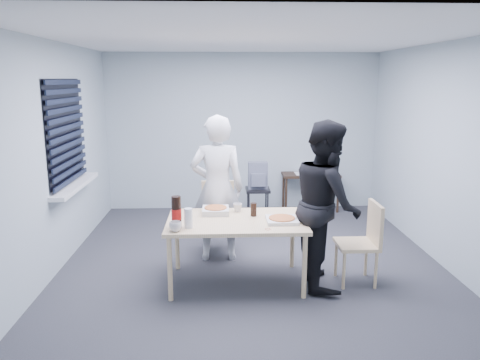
{
  "coord_description": "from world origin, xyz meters",
  "views": [
    {
      "loc": [
        -0.37,
        -5.3,
        2.17
      ],
      "look_at": [
        -0.14,
        0.1,
        1.0
      ],
      "focal_mm": 35.0,
      "sensor_mm": 36.0,
      "label": 1
    }
  ],
  "objects_px": {
    "backpack": "(258,176)",
    "mug_b": "(238,208)",
    "dining_table": "(236,225)",
    "person_black": "(326,204)",
    "soda_bottle": "(176,213)",
    "side_table": "(311,178)",
    "chair_right": "(365,237)",
    "stool": "(258,195)",
    "chair_far": "(218,211)",
    "person_white": "(217,189)",
    "mug_a": "(175,227)"
  },
  "relations": [
    {
      "from": "backpack",
      "to": "mug_b",
      "type": "height_order",
      "value": "backpack"
    },
    {
      "from": "dining_table",
      "to": "person_black",
      "type": "relative_size",
      "value": 0.83
    },
    {
      "from": "backpack",
      "to": "soda_bottle",
      "type": "bearing_deg",
      "value": -127.33
    },
    {
      "from": "side_table",
      "to": "backpack",
      "type": "distance_m",
      "value": 1.1
    },
    {
      "from": "chair_right",
      "to": "mug_b",
      "type": "distance_m",
      "value": 1.42
    },
    {
      "from": "stool",
      "to": "soda_bottle",
      "type": "relative_size",
      "value": 1.6
    },
    {
      "from": "chair_far",
      "to": "soda_bottle",
      "type": "xyz_separation_m",
      "value": [
        -0.41,
        -1.26,
        0.35
      ]
    },
    {
      "from": "chair_far",
      "to": "side_table",
      "type": "relative_size",
      "value": 0.94
    },
    {
      "from": "chair_far",
      "to": "person_black",
      "type": "xyz_separation_m",
      "value": [
        1.15,
        -1.07,
        0.37
      ]
    },
    {
      "from": "chair_far",
      "to": "mug_b",
      "type": "bearing_deg",
      "value": -72.56
    },
    {
      "from": "dining_table",
      "to": "backpack",
      "type": "xyz_separation_m",
      "value": [
        0.41,
        2.26,
        0.06
      ]
    },
    {
      "from": "chair_far",
      "to": "mug_b",
      "type": "xyz_separation_m",
      "value": [
        0.23,
        -0.72,
        0.24
      ]
    },
    {
      "from": "backpack",
      "to": "chair_right",
      "type": "bearing_deg",
      "value": -82.54
    },
    {
      "from": "chair_right",
      "to": "person_white",
      "type": "xyz_separation_m",
      "value": [
        -1.58,
        0.75,
        0.37
      ]
    },
    {
      "from": "mug_a",
      "to": "soda_bottle",
      "type": "height_order",
      "value": "soda_bottle"
    },
    {
      "from": "backpack",
      "to": "side_table",
      "type": "bearing_deg",
      "value": 15.96
    },
    {
      "from": "side_table",
      "to": "mug_b",
      "type": "xyz_separation_m",
      "value": [
        -1.31,
        -2.52,
        0.21
      ]
    },
    {
      "from": "chair_right",
      "to": "soda_bottle",
      "type": "height_order",
      "value": "soda_bottle"
    },
    {
      "from": "chair_right",
      "to": "person_black",
      "type": "relative_size",
      "value": 0.5
    },
    {
      "from": "dining_table",
      "to": "mug_a",
      "type": "relative_size",
      "value": 11.88
    },
    {
      "from": "dining_table",
      "to": "mug_b",
      "type": "xyz_separation_m",
      "value": [
        0.03,
        0.31,
        0.11
      ]
    },
    {
      "from": "chair_far",
      "to": "backpack",
      "type": "height_order",
      "value": "backpack"
    },
    {
      "from": "person_white",
      "to": "person_black",
      "type": "distance_m",
      "value": 1.38
    },
    {
      "from": "mug_a",
      "to": "person_black",
      "type": "bearing_deg",
      "value": 11.45
    },
    {
      "from": "person_white",
      "to": "stool",
      "type": "distance_m",
      "value": 1.76
    },
    {
      "from": "backpack",
      "to": "person_black",
      "type": "bearing_deg",
      "value": -92.11
    },
    {
      "from": "backpack",
      "to": "person_white",
      "type": "bearing_deg",
      "value": -126.7
    },
    {
      "from": "mug_b",
      "to": "side_table",
      "type": "bearing_deg",
      "value": 62.44
    },
    {
      "from": "chair_right",
      "to": "stool",
      "type": "distance_m",
      "value": 2.52
    },
    {
      "from": "mug_a",
      "to": "mug_b",
      "type": "bearing_deg",
      "value": 46.54
    },
    {
      "from": "stool",
      "to": "backpack",
      "type": "relative_size",
      "value": 1.24
    },
    {
      "from": "stool",
      "to": "mug_b",
      "type": "height_order",
      "value": "mug_b"
    },
    {
      "from": "stool",
      "to": "mug_a",
      "type": "distance_m",
      "value": 2.85
    },
    {
      "from": "soda_bottle",
      "to": "chair_far",
      "type": "bearing_deg",
      "value": 72.16
    },
    {
      "from": "side_table",
      "to": "soda_bottle",
      "type": "bearing_deg",
      "value": -122.43
    },
    {
      "from": "chair_far",
      "to": "stool",
      "type": "distance_m",
      "value": 1.39
    },
    {
      "from": "person_black",
      "to": "mug_b",
      "type": "bearing_deg",
      "value": 68.95
    },
    {
      "from": "chair_right",
      "to": "mug_a",
      "type": "height_order",
      "value": "chair_right"
    },
    {
      "from": "stool",
      "to": "mug_a",
      "type": "height_order",
      "value": "mug_a"
    },
    {
      "from": "chair_far",
      "to": "person_black",
      "type": "distance_m",
      "value": 1.61
    },
    {
      "from": "person_black",
      "to": "side_table",
      "type": "xyz_separation_m",
      "value": [
        0.39,
        2.87,
        -0.34
      ]
    },
    {
      "from": "backpack",
      "to": "soda_bottle",
      "type": "xyz_separation_m",
      "value": [
        -1.02,
        -2.5,
        0.15
      ]
    },
    {
      "from": "stool",
      "to": "backpack",
      "type": "height_order",
      "value": "backpack"
    },
    {
      "from": "backpack",
      "to": "mug_a",
      "type": "height_order",
      "value": "backpack"
    },
    {
      "from": "chair_far",
      "to": "person_black",
      "type": "height_order",
      "value": "person_black"
    },
    {
      "from": "backpack",
      "to": "stool",
      "type": "bearing_deg",
      "value": 74.79
    },
    {
      "from": "dining_table",
      "to": "person_black",
      "type": "xyz_separation_m",
      "value": [
        0.95,
        -0.05,
        0.23
      ]
    },
    {
      "from": "person_black",
      "to": "mug_b",
      "type": "distance_m",
      "value": 1.0
    },
    {
      "from": "dining_table",
      "to": "person_white",
      "type": "distance_m",
      "value": 0.77
    },
    {
      "from": "chair_right",
      "to": "mug_a",
      "type": "xyz_separation_m",
      "value": [
        -1.99,
        -0.31,
        0.25
      ]
    }
  ]
}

